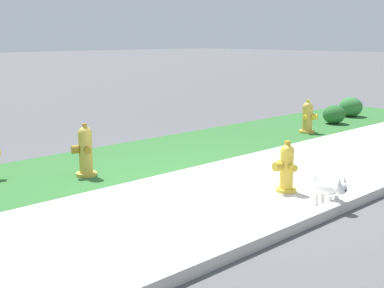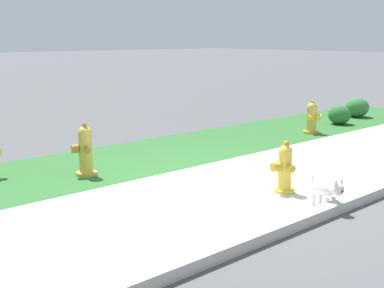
{
  "view_description": "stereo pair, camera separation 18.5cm",
  "coord_description": "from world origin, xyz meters",
  "px_view_note": "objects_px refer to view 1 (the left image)",
  "views": [
    {
      "loc": [
        -5.01,
        -4.35,
        1.96
      ],
      "look_at": [
        0.4,
        1.17,
        0.4
      ],
      "focal_mm": 50.0,
      "sensor_mm": 36.0,
      "label": 1
    },
    {
      "loc": [
        -4.87,
        -4.47,
        1.96
      ],
      "look_at": [
        0.4,
        1.17,
        0.4
      ],
      "focal_mm": 50.0,
      "sensor_mm": 36.0,
      "label": 2
    }
  ],
  "objects_px": {
    "fire_hydrant_across_street": "(85,151)",
    "fire_hydrant_by_grass_verge": "(308,117)",
    "shrub_bush_near_lamp": "(351,107)",
    "shrub_bush_mid_verge": "(334,114)",
    "fire_hydrant_far_end": "(286,168)",
    "small_white_dog": "(330,188)"
  },
  "relations": [
    {
      "from": "fire_hydrant_far_end",
      "to": "shrub_bush_mid_verge",
      "type": "relative_size",
      "value": 1.33
    },
    {
      "from": "fire_hydrant_far_end",
      "to": "shrub_bush_near_lamp",
      "type": "relative_size",
      "value": 1.17
    },
    {
      "from": "fire_hydrant_across_street",
      "to": "fire_hydrant_by_grass_verge",
      "type": "distance_m",
      "value": 5.23
    },
    {
      "from": "fire_hydrant_by_grass_verge",
      "to": "fire_hydrant_far_end",
      "type": "bearing_deg",
      "value": 13.65
    },
    {
      "from": "fire_hydrant_far_end",
      "to": "small_white_dog",
      "type": "relative_size",
      "value": 1.36
    },
    {
      "from": "fire_hydrant_far_end",
      "to": "fire_hydrant_by_grass_verge",
      "type": "height_order",
      "value": "fire_hydrant_by_grass_verge"
    },
    {
      "from": "fire_hydrant_by_grass_verge",
      "to": "small_white_dog",
      "type": "height_order",
      "value": "fire_hydrant_by_grass_verge"
    },
    {
      "from": "fire_hydrant_across_street",
      "to": "fire_hydrant_by_grass_verge",
      "type": "xyz_separation_m",
      "value": [
        5.23,
        -0.23,
        -0.04
      ]
    },
    {
      "from": "fire_hydrant_across_street",
      "to": "fire_hydrant_by_grass_verge",
      "type": "relative_size",
      "value": 1.11
    },
    {
      "from": "shrub_bush_mid_verge",
      "to": "fire_hydrant_across_street",
      "type": "bearing_deg",
      "value": 180.0
    },
    {
      "from": "small_white_dog",
      "to": "shrub_bush_mid_verge",
      "type": "distance_m",
      "value": 6.33
    },
    {
      "from": "shrub_bush_mid_verge",
      "to": "shrub_bush_near_lamp",
      "type": "relative_size",
      "value": 0.89
    },
    {
      "from": "fire_hydrant_far_end",
      "to": "shrub_bush_near_lamp",
      "type": "distance_m",
      "value": 7.12
    },
    {
      "from": "fire_hydrant_by_grass_verge",
      "to": "shrub_bush_mid_verge",
      "type": "distance_m",
      "value": 1.44
    },
    {
      "from": "fire_hydrant_far_end",
      "to": "small_white_dog",
      "type": "bearing_deg",
      "value": -173.63
    },
    {
      "from": "fire_hydrant_by_grass_verge",
      "to": "shrub_bush_mid_verge",
      "type": "bearing_deg",
      "value": 172.73
    },
    {
      "from": "fire_hydrant_across_street",
      "to": "shrub_bush_mid_verge",
      "type": "height_order",
      "value": "fire_hydrant_across_street"
    },
    {
      "from": "fire_hydrant_far_end",
      "to": "shrub_bush_mid_verge",
      "type": "bearing_deg",
      "value": -44.86
    },
    {
      "from": "shrub_bush_mid_verge",
      "to": "small_white_dog",
      "type": "bearing_deg",
      "value": -149.47
    },
    {
      "from": "fire_hydrant_across_street",
      "to": "shrub_bush_near_lamp",
      "type": "relative_size",
      "value": 1.33
    },
    {
      "from": "shrub_bush_near_lamp",
      "to": "fire_hydrant_across_street",
      "type": "bearing_deg",
      "value": -177.82
    },
    {
      "from": "fire_hydrant_across_street",
      "to": "small_white_dog",
      "type": "distance_m",
      "value": 3.43
    }
  ]
}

